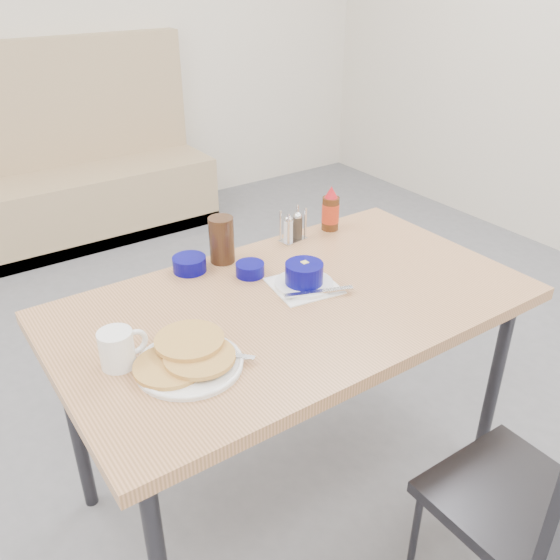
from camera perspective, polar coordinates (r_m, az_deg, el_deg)
ground at (r=2.12m, az=5.39°, el=-22.83°), size 6.00×6.00×0.00m
wall_back at (r=4.05m, az=-23.88°, el=23.08°), size 5.00×0.06×2.80m
booth_bench at (r=4.07m, az=-20.34°, el=8.37°), size 1.90×0.56×1.22m
dining_table at (r=1.79m, az=1.33°, el=-3.60°), size 1.40×0.80×0.76m
diner_chair at (r=1.67m, az=24.30°, el=-18.66°), size 0.39×0.39×0.86m
pancake_plate at (r=1.50m, az=-8.86°, el=-7.52°), size 0.28×0.27×0.05m
coffee_mug at (r=1.52m, az=-15.30°, el=-6.33°), size 0.13×0.09×0.10m
grits_setting at (r=1.81m, az=2.35°, el=0.32°), size 0.22×0.23×0.08m
creamer_bowl at (r=1.93m, az=-8.71°, el=1.52°), size 0.11×0.11×0.05m
butter_bowl at (r=1.88m, az=-2.90°, el=1.03°), size 0.09×0.09×0.04m
amber_tumbler at (r=1.95m, az=-5.63°, el=3.87°), size 0.11×0.11×0.16m
condiment_caddy at (r=2.11m, az=1.26°, el=4.89°), size 0.10×0.07×0.12m
syrup_bottle at (r=2.19m, az=4.88°, el=6.64°), size 0.06×0.06×0.17m
sugar_wrapper at (r=1.47m, az=-12.14°, el=-9.70°), size 0.04×0.03×0.00m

